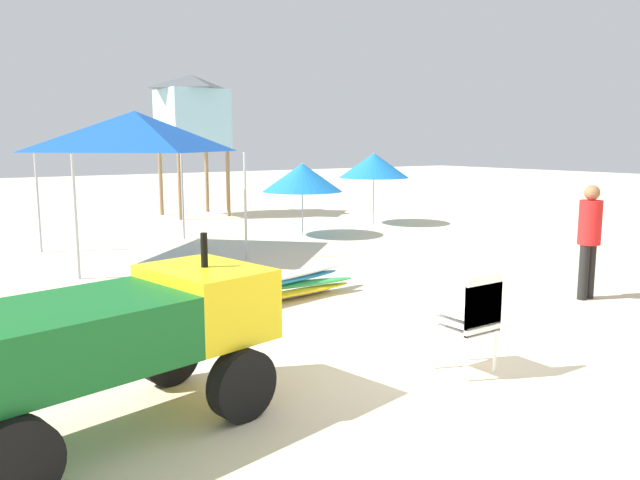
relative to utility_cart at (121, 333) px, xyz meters
name	(u,v)px	position (x,y,z in m)	size (l,w,h in m)	color
ground	(469,365)	(3.37, -0.57, -0.78)	(80.00, 80.00, 0.00)	beige
utility_cart	(121,333)	(0.00, 0.00, 0.00)	(2.73, 1.72, 1.50)	#146023
stacked_plastic_chairs	(473,314)	(3.20, -0.75, -0.18)	(0.48, 0.48, 1.02)	white
surfboard_pile	(283,286)	(3.17, 2.80, -0.57)	(2.61, 0.84, 0.40)	white
lifeguard_near_left	(589,234)	(6.87, 0.37, 0.17)	(0.32, 0.32, 1.67)	black
popup_canopy	(135,132)	(2.66, 7.54, 1.69)	(3.20, 3.20, 2.87)	#B2B2B7
lifeguard_tower	(192,112)	(6.39, 13.46, 2.39)	(1.98, 1.98, 4.29)	olive
beach_umbrella_left	(374,165)	(9.69, 8.72, 0.85)	(1.94, 1.94, 1.97)	beige
beach_umbrella_mid	(302,177)	(6.83, 7.95, 0.64)	(1.94, 1.94, 1.77)	beige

